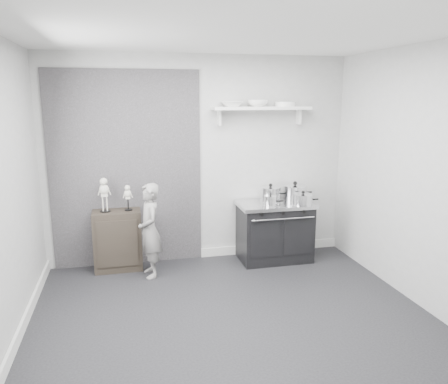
{
  "coord_description": "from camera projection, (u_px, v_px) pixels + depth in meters",
  "views": [
    {
      "loc": [
        -0.98,
        -3.83,
        2.17
      ],
      "look_at": [
        0.13,
        0.95,
        1.09
      ],
      "focal_mm": 35.0,
      "sensor_mm": 36.0,
      "label": 1
    }
  ],
  "objects": [
    {
      "name": "pot_back_left",
      "position": [
        270.0,
        194.0,
        5.87
      ],
      "size": [
        0.36,
        0.28,
        0.23
      ],
      "color": "silver",
      "rests_on": "stove"
    },
    {
      "name": "room_shell",
      "position": [
        221.0,
        154.0,
        4.1
      ],
      "size": [
        4.02,
        3.62,
        2.71
      ],
      "color": "#A4A4A2",
      "rests_on": "ground"
    },
    {
      "name": "skeleton_full",
      "position": [
        104.0,
        192.0,
        5.37
      ],
      "size": [
        0.14,
        0.09,
        0.49
      ],
      "primitive_type": null,
      "color": "beige",
      "rests_on": "side_cabinet"
    },
    {
      "name": "wall_shelf",
      "position": [
        262.0,
        109.0,
        5.67
      ],
      "size": [
        1.3,
        0.26,
        0.24
      ],
      "color": "silver",
      "rests_on": "room_shell"
    },
    {
      "name": "stove",
      "position": [
        275.0,
        231.0,
        5.86
      ],
      "size": [
        0.99,
        0.62,
        0.79
      ],
      "color": "black",
      "rests_on": "ground"
    },
    {
      "name": "pot_front_center",
      "position": [
        271.0,
        201.0,
        5.57
      ],
      "size": [
        0.25,
        0.16,
        0.16
      ],
      "color": "silver",
      "rests_on": "stove"
    },
    {
      "name": "plate_stack",
      "position": [
        285.0,
        104.0,
        5.72
      ],
      "size": [
        0.27,
        0.27,
        0.06
      ],
      "primitive_type": "cylinder",
      "color": "white",
      "rests_on": "wall_shelf"
    },
    {
      "name": "pot_back_right",
      "position": [
        295.0,
        192.0,
        5.93
      ],
      "size": [
        0.41,
        0.32,
        0.25
      ],
      "color": "silver",
      "rests_on": "stove"
    },
    {
      "name": "side_cabinet",
      "position": [
        118.0,
        240.0,
        5.53
      ],
      "size": [
        0.59,
        0.34,
        0.77
      ],
      "primitive_type": "cube",
      "color": "black",
      "rests_on": "ground"
    },
    {
      "name": "pot_front_right",
      "position": [
        303.0,
        199.0,
        5.64
      ],
      "size": [
        0.34,
        0.26,
        0.19
      ],
      "color": "silver",
      "rests_on": "stove"
    },
    {
      "name": "skeleton_torso",
      "position": [
        128.0,
        196.0,
        5.45
      ],
      "size": [
        0.1,
        0.07,
        0.37
      ],
      "primitive_type": null,
      "color": "beige",
      "rests_on": "side_cabinet"
    },
    {
      "name": "ground",
      "position": [
        233.0,
        320.0,
        4.33
      ],
      "size": [
        4.0,
        4.0,
        0.0
      ],
      "primitive_type": "plane",
      "color": "black",
      "rests_on": "ground"
    },
    {
      "name": "child",
      "position": [
        150.0,
        230.0,
        5.28
      ],
      "size": [
        0.34,
        0.46,
        1.16
      ],
      "primitive_type": "imported",
      "rotation": [
        0.0,
        0.0,
        -1.42
      ],
      "color": "gray",
      "rests_on": "ground"
    },
    {
      "name": "bowl_small",
      "position": [
        258.0,
        103.0,
        5.64
      ],
      "size": [
        0.27,
        0.27,
        0.08
      ],
      "primitive_type": "imported",
      "color": "white",
      "rests_on": "wall_shelf"
    },
    {
      "name": "bowl_large",
      "position": [
        232.0,
        104.0,
        5.56
      ],
      "size": [
        0.28,
        0.28,
        0.07
      ],
      "primitive_type": "imported",
      "color": "white",
      "rests_on": "wall_shelf"
    }
  ]
}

